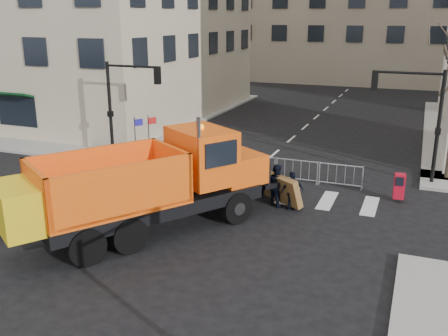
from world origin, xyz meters
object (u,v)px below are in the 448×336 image
at_px(cop_c, 292,191).
at_px(newspaper_box, 399,186).
at_px(cop_a, 266,179).
at_px(cop_b, 276,185).
at_px(plow_truck, 145,183).
at_px(worker, 193,144).

relative_size(cop_c, newspaper_box, 1.50).
height_order(cop_a, cop_b, cop_b).
xyz_separation_m(plow_truck, cop_c, (4.44, 4.16, -1.11)).
bearing_deg(cop_a, cop_b, 100.86).
bearing_deg(cop_b, newspaper_box, -123.76).
bearing_deg(cop_c, plow_truck, 8.69).
height_order(cop_b, cop_c, cop_b).
height_order(cop_a, newspaper_box, cop_a).
xyz_separation_m(plow_truck, newspaper_box, (8.48, 6.80, -1.23)).
bearing_deg(cop_b, cop_c, -170.79).
bearing_deg(plow_truck, worker, 48.02).
relative_size(plow_truck, cop_b, 6.11).
bearing_deg(worker, cop_c, -50.40).
xyz_separation_m(cop_b, cop_c, (0.76, -0.29, -0.08)).
xyz_separation_m(plow_truck, cop_a, (2.98, 5.20, -1.07)).
xyz_separation_m(plow_truck, worker, (-2.36, 9.07, -0.92)).
relative_size(plow_truck, worker, 6.37).
relative_size(cop_a, newspaper_box, 1.56).
height_order(cop_c, worker, worker).
relative_size(cop_b, cop_c, 1.09).
relative_size(cop_a, worker, 1.00).
relative_size(cop_b, worker, 1.04).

